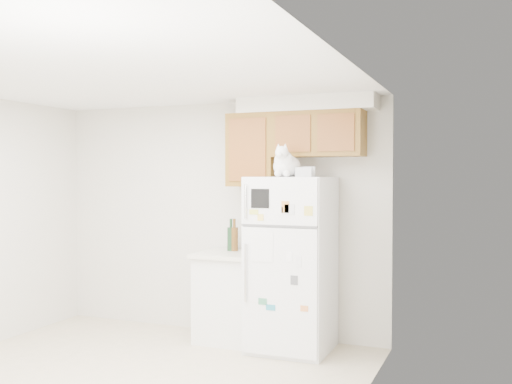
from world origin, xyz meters
The scene contains 8 objects.
room_shell centered at (0.12, 0.24, 1.67)m, with size 3.84×4.04×2.52m.
refrigerator centered at (0.99, 1.61, 0.85)m, with size 0.76×0.78×1.70m.
base_counter centered at (0.30, 1.68, 0.46)m, with size 0.64×0.64×0.92m.
cat centered at (0.99, 1.44, 1.82)m, with size 0.31×0.45×0.32m.
storage_box_back centered at (1.12, 1.64, 1.75)m, with size 0.18×0.13×0.10m, color white.
storage_box_front centered at (1.15, 1.46, 1.74)m, with size 0.15×0.11×0.09m, color white.
bottle_green centered at (0.25, 1.79, 1.09)m, with size 0.08×0.08×0.34m, color #19381E, non-canonical shape.
bottle_amber centered at (0.29, 1.80, 1.09)m, with size 0.08×0.08×0.34m, color #593814, non-canonical shape.
Camera 1 is at (2.84, -3.93, 1.72)m, focal length 42.00 mm.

